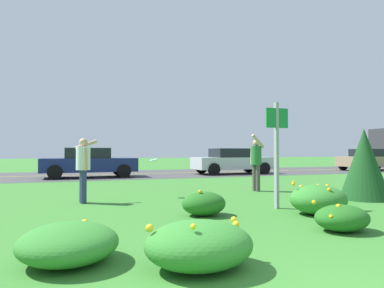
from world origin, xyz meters
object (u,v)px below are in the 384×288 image
car_navy_center_left (89,162)px  car_tan_rightmost (371,160)px  sign_post_near_path (277,144)px  car_silver_center_right (232,161)px  person_thrower_white_shirt (83,164)px  person_catcher_green_shirt (256,160)px  frisbee_pale_blue (154,160)px

car_navy_center_left → car_tan_rightmost: same height
car_navy_center_left → car_tan_rightmost: 18.34m
sign_post_near_path → car_silver_center_right: size_ratio=0.52×
person_thrower_white_shirt → car_navy_center_left: person_thrower_white_shirt is taller
sign_post_near_path → car_tan_rightmost: bearing=36.3°
person_thrower_white_shirt → person_catcher_green_shirt: size_ratio=0.88×
frisbee_pale_blue → car_silver_center_right: car_silver_center_right is taller
person_thrower_white_shirt → car_tan_rightmost: 20.87m
car_silver_center_right → person_thrower_white_shirt: bearing=-134.4°
car_navy_center_left → sign_post_near_path: bearing=-73.0°
person_thrower_white_shirt → person_catcher_green_shirt: person_catcher_green_shirt is taller
person_thrower_white_shirt → car_silver_center_right: bearing=45.6°
frisbee_pale_blue → person_catcher_green_shirt: bearing=4.5°
person_thrower_white_shirt → person_catcher_green_shirt: 5.36m
sign_post_near_path → car_navy_center_left: bearing=107.0°
person_catcher_green_shirt → car_silver_center_right: bearing=68.2°
person_catcher_green_shirt → car_navy_center_left: 9.22m
sign_post_near_path → car_silver_center_right: bearing=67.8°
frisbee_pale_blue → car_silver_center_right: 10.54m
sign_post_near_path → person_catcher_green_shirt: (1.30, 3.06, -0.44)m
person_thrower_white_shirt → frisbee_pale_blue: person_thrower_white_shirt is taller
sign_post_near_path → car_silver_center_right: (4.48, 11.01, -0.70)m
car_tan_rightmost → car_navy_center_left: bearing=180.0°
person_catcher_green_shirt → car_navy_center_left: size_ratio=0.40×
person_catcher_green_shirt → car_silver_center_right: (3.18, 7.94, -0.26)m
car_tan_rightmost → frisbee_pale_blue: bearing=-154.3°
person_catcher_green_shirt → car_tan_rightmost: bearing=30.2°
car_silver_center_right → sign_post_near_path: bearing=-112.2°
person_thrower_white_shirt → car_tan_rightmost: size_ratio=0.35×
car_silver_center_right → car_tan_rightmost: bearing=0.0°
person_catcher_green_shirt → car_tan_rightmost: 15.81m
person_catcher_green_shirt → frisbee_pale_blue: person_catcher_green_shirt is taller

